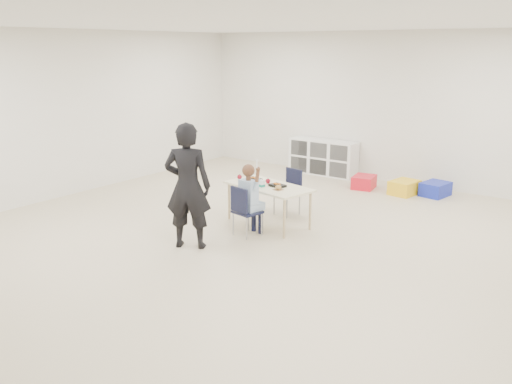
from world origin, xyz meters
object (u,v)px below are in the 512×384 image
Objects in this scene: table at (268,205)px; cubby_shelf at (323,157)px; adult at (188,186)px; child at (247,196)px; chair_near at (247,211)px.

table is 3.41m from cubby_shelf.
table is 1.48m from adult.
adult is (0.64, -4.63, 0.46)m from cubby_shelf.
child is 0.79× the size of cubby_shelf.
adult is at bearing -101.89° from chair_near.
adult is at bearing -82.12° from cubby_shelf.
chair_near is at bearing -141.52° from adult.
chair_near is 0.20m from child.
cubby_shelf reaches higher than table.
child is 3.97m from cubby_shelf.
chair_near is 0.50× the size of cubby_shelf.
adult is (-0.30, -1.35, 0.51)m from table.
chair_near is 0.43× the size of adult.
cubby_shelf is 4.70m from adult.
table is 0.56m from chair_near.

